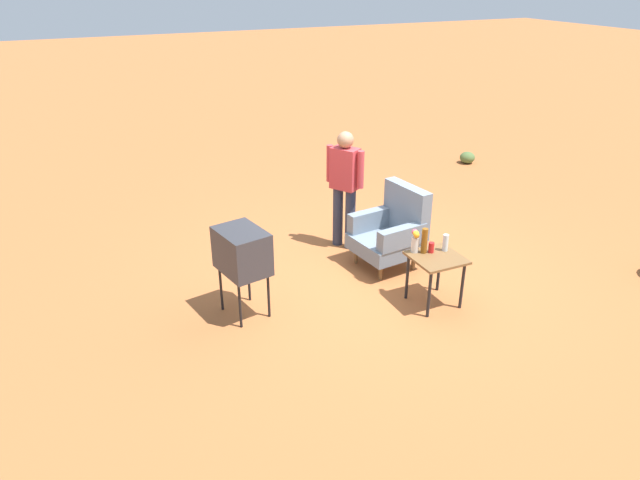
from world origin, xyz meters
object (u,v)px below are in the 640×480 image
Objects in this scene: side_table at (436,263)px; bottle_short_clear at (445,243)px; bottle_tall_amber at (424,241)px; flower_vase at (415,240)px; armchair at (392,230)px; tv_on_stand at (242,252)px; person_standing at (345,183)px; soda_can_red at (431,247)px.

bottle_short_clear is at bearing 117.16° from side_table.
bottle_tall_amber is 1.13× the size of flower_vase.
bottle_short_clear is at bearing 77.15° from bottle_tall_amber.
armchair is 2.16m from tv_on_stand.
person_standing reaches higher than armchair.
person_standing is 1.68m from bottle_tall_amber.
person_standing is 6.19× the size of flower_vase.
tv_on_stand is at bearing -105.88° from bottle_tall_amber.
side_table is 2.30× the size of flower_vase.
flower_vase reaches higher than bottle_short_clear.
person_standing is 1.73m from soda_can_red.
bottle_tall_amber is (-0.15, -0.08, 0.24)m from side_table.
person_standing is (-0.77, -0.31, 0.44)m from armchair.
tv_on_stand is at bearing -58.56° from person_standing.
tv_on_stand is (-0.71, -2.06, 0.26)m from side_table.
person_standing is 8.20× the size of bottle_short_clear.
bottle_tall_amber reaches higher than bottle_short_clear.
person_standing is at bearing -158.05° from armchair.
bottle_short_clear is 0.36m from flower_vase.
soda_can_red is at bearing 8.56° from person_standing.
bottle_tall_amber is at bearing 52.47° from flower_vase.
person_standing is (-1.81, -0.25, 0.42)m from side_table.
flower_vase is (1.60, 0.09, -0.18)m from person_standing.
side_table is at bearing -2.99° from armchair.
person_standing reaches higher than side_table.
armchair is at bearing -172.99° from bottle_short_clear.
bottle_tall_amber is at bearing -150.84° from side_table.
person_standing is (-1.10, 1.80, 0.16)m from tv_on_stand.
side_table is 2.19m from tv_on_stand.
soda_can_red is (-0.12, 0.00, 0.15)m from side_table.
bottle_tall_amber is 1.50× the size of bottle_short_clear.
bottle_short_clear reaches higher than soda_can_red.
bottle_tall_amber is 0.27m from bottle_short_clear.
bottle_tall_amber is 0.12m from soda_can_red.
person_standing is 5.47× the size of bottle_tall_amber.
bottle_short_clear is at bearing 74.46° from tv_on_stand.
side_table is 0.37× the size of person_standing.
bottle_short_clear is (0.62, 2.23, -0.07)m from tv_on_stand.
bottle_short_clear is 0.75× the size of flower_vase.
soda_can_red is (1.69, 0.25, -0.27)m from person_standing.
bottle_tall_amber reaches higher than soda_can_red.
armchair reaches higher than soda_can_red.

